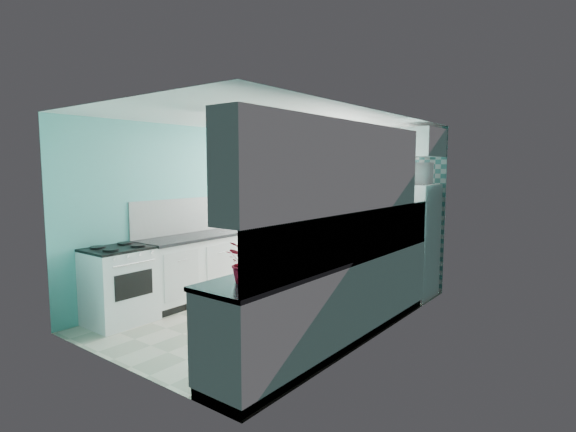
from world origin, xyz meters
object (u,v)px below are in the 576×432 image
Objects in this scene: ceiling_light at (228,130)px; sink at (382,244)px; fruit_bowl at (266,274)px; fridge at (408,240)px; stove at (120,284)px; microwave at (410,173)px; potted_plant at (246,262)px.

ceiling_light is 2.38m from sink.
sink is 2.28m from fruit_bowl.
fridge is 1.80× the size of stove.
microwave is at bearing 66.89° from ceiling_light.
fridge is 4.04m from stove.
ceiling_light reaches higher than sink.
ceiling_light is 1.98m from potted_plant.
ceiling_light reaches higher than fruit_bowl.
fruit_bowl is 0.44× the size of microwave.
ceiling_light is 0.38× the size of stove.
stove is 1.73× the size of sink.
ceiling_light is at bearing -126.84° from sink.
ceiling_light is 2.31m from stove.
sink is 1.49× the size of potted_plant.
fruit_bowl is at bearing -85.88° from fridge.
stove is 4.24m from microwave.
fruit_bowl is at bearing -1.73° from stove.
microwave is (-0.09, 1.08, 0.88)m from sink.
stove is at bearing 178.38° from fruit_bowl.
microwave is (0.00, 0.00, 0.98)m from fridge.
fruit_bowl is 0.29m from potted_plant.
stove is 2.50m from potted_plant.
potted_plant is 0.63× the size of microwave.
fridge is 0.98m from microwave.
microwave is (1.11, 2.60, -0.51)m from ceiling_light.
fridge is at bearing 50.19° from microwave.
microwave is at bearing 56.58° from fridge.
potted_plant is (-0.00, -2.53, 0.19)m from sink.
fruit_bowl is (-0.00, -2.28, 0.04)m from sink.
stove is at bearing 172.44° from potted_plant.
fruit_bowl is at bearing 90.00° from potted_plant.
microwave is (-0.09, 3.37, 0.84)m from fruit_bowl.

